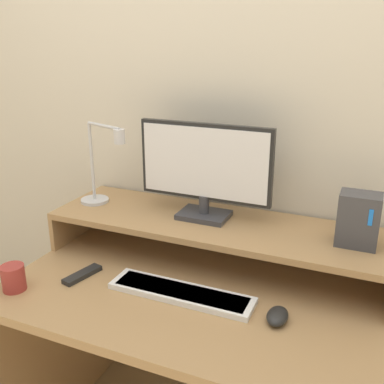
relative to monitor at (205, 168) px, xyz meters
The scene contains 10 objects.
wall_back 0.27m from the monitor, 75.13° to the left, with size 6.00×0.05×2.50m.
desk 0.59m from the monitor, 76.96° to the right, with size 1.17×0.74×0.73m.
monitor_shelf 0.21m from the monitor, 22.70° to the right, with size 1.17×0.35×0.15m.
monitor is the anchor object (origin of this frame).
desk_lamp 0.40m from the monitor, behind, with size 0.24×0.13×0.31m.
router_dock 0.52m from the monitor, ahead, with size 0.12×0.09×0.17m.
keyboard 0.43m from the monitor, 82.51° to the right, with size 0.46×0.11×0.02m.
mouse 0.55m from the monitor, 40.83° to the right, with size 0.06×0.09×0.04m.
remote_control 0.54m from the monitor, 135.65° to the right, with size 0.07×0.15×0.02m.
mug 0.71m from the monitor, 135.39° to the right, with size 0.07×0.07×0.08m.
Camera 1 is at (0.49, -0.79, 1.49)m, focal length 42.00 mm.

